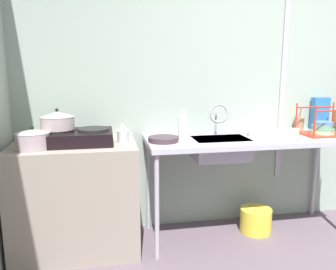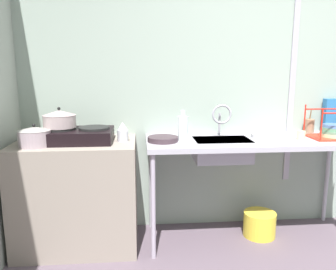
% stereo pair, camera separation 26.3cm
% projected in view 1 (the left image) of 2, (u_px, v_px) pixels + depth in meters
% --- Properties ---
extents(wall_back, '(5.23, 0.10, 2.70)m').
position_uv_depth(wall_back, '(269.00, 75.00, 3.06)').
color(wall_back, '#94A397').
rests_on(wall_back, ground).
extents(wall_metal_strip, '(0.05, 0.01, 2.16)m').
position_uv_depth(wall_metal_strip, '(284.00, 60.00, 3.00)').
color(wall_metal_strip, '#AAA5B2').
extents(counter_concrete, '(0.93, 0.59, 0.85)m').
position_uv_depth(counter_concrete, '(76.00, 198.00, 2.59)').
color(counter_concrete, gray).
rests_on(counter_concrete, ground).
extents(counter_sink, '(1.71, 0.59, 0.85)m').
position_uv_depth(counter_sink, '(249.00, 144.00, 2.78)').
color(counter_sink, '#AAA5B2').
rests_on(counter_sink, ground).
extents(stove, '(0.53, 0.37, 0.12)m').
position_uv_depth(stove, '(76.00, 137.00, 2.51)').
color(stove, black).
rests_on(stove, counter_concrete).
extents(pot_on_left_burner, '(0.25, 0.25, 0.16)m').
position_uv_depth(pot_on_left_burner, '(57.00, 120.00, 2.46)').
color(pot_on_left_burner, '#A79193').
rests_on(pot_on_left_burner, stove).
extents(pot_beside_stove, '(0.24, 0.24, 0.17)m').
position_uv_depth(pot_beside_stove, '(33.00, 139.00, 2.33)').
color(pot_beside_stove, '#A6919B').
rests_on(pot_beside_stove, counter_concrete).
extents(percolator, '(0.09, 0.09, 0.15)m').
position_uv_depth(percolator, '(123.00, 133.00, 2.55)').
color(percolator, silver).
rests_on(percolator, counter_concrete).
extents(sink_basin, '(0.45, 0.30, 0.17)m').
position_uv_depth(sink_basin, '(220.00, 149.00, 2.74)').
color(sink_basin, '#AAA5B2').
rests_on(sink_basin, counter_sink).
extents(faucet, '(0.16, 0.09, 0.27)m').
position_uv_depth(faucet, '(219.00, 115.00, 2.80)').
color(faucet, '#AAA5B2').
rests_on(faucet, counter_sink).
extents(frying_pan, '(0.24, 0.24, 0.04)m').
position_uv_depth(frying_pan, '(163.00, 139.00, 2.59)').
color(frying_pan, '#3B2C33').
rests_on(frying_pan, counter_sink).
extents(dish_rack, '(0.38, 0.29, 0.26)m').
position_uv_depth(dish_rack, '(323.00, 129.00, 2.86)').
color(dish_rack, red).
rests_on(dish_rack, counter_sink).
extents(cup_by_rack, '(0.06, 0.06, 0.07)m').
position_uv_depth(cup_by_rack, '(295.00, 133.00, 2.77)').
color(cup_by_rack, beige).
rests_on(cup_by_rack, counter_sink).
extents(small_bowl_on_drainboard, '(0.14, 0.14, 0.04)m').
position_uv_depth(small_bowl_on_drainboard, '(255.00, 134.00, 2.80)').
color(small_bowl_on_drainboard, white).
rests_on(small_bowl_on_drainboard, counter_sink).
extents(bottle_by_sink, '(0.08, 0.08, 0.24)m').
position_uv_depth(bottle_by_sink, '(183.00, 128.00, 2.63)').
color(bottle_by_sink, white).
rests_on(bottle_by_sink, counter_sink).
extents(cereal_box, '(0.16, 0.07, 0.30)m').
position_uv_depth(cereal_box, '(320.00, 113.00, 3.12)').
color(cereal_box, '#2A6FB2').
rests_on(cereal_box, counter_sink).
extents(utensil_jar, '(0.08, 0.08, 0.20)m').
position_uv_depth(utensil_jar, '(299.00, 123.00, 3.09)').
color(utensil_jar, '#8E6D53').
rests_on(utensil_jar, counter_sink).
extents(bucket_on_floor, '(0.27, 0.27, 0.21)m').
position_uv_depth(bucket_on_floor, '(256.00, 220.00, 2.94)').
color(bucket_on_floor, yellow).
rests_on(bucket_on_floor, ground).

